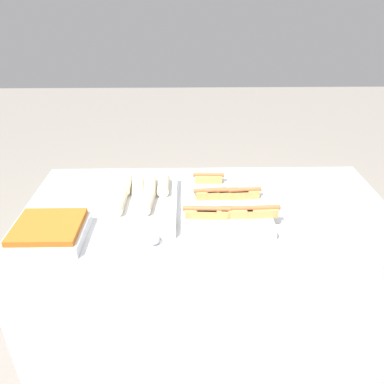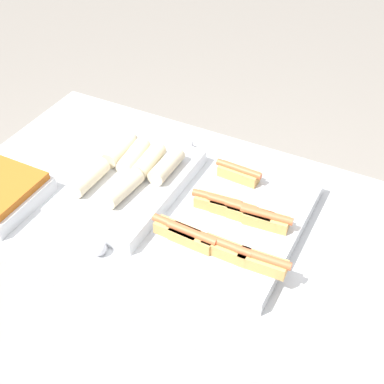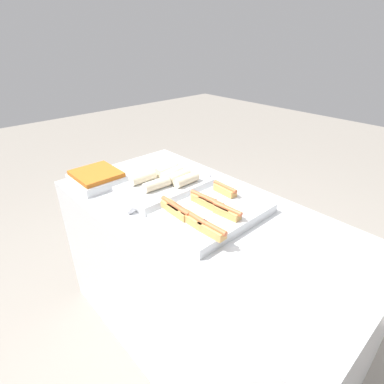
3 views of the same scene
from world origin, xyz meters
TOP-DOWN VIEW (x-y plane):
  - ground_plane at (0.00, 0.00)m, footprint 12.00×12.00m
  - counter at (0.00, 0.00)m, footprint 1.66×0.83m
  - tray_hotdogs at (0.08, -0.01)m, footprint 0.40×0.52m
  - tray_wraps at (-0.29, 0.01)m, footprint 0.30×0.48m
  - tray_side_front at (-0.64, -0.23)m, footprint 0.28×0.26m
  - serving_spoon_near at (-0.24, -0.27)m, footprint 0.21×0.04m
  - serving_spoon_far at (-0.24, 0.27)m, footprint 0.20×0.04m

SIDE VIEW (x-z plane):
  - ground_plane at x=0.00m, z-range 0.00..0.00m
  - counter at x=0.00m, z-range 0.00..0.90m
  - serving_spoon_near at x=-0.24m, z-range 0.90..0.94m
  - serving_spoon_far at x=-0.24m, z-range 0.90..0.94m
  - tray_hotdogs at x=0.08m, z-range 0.89..0.99m
  - tray_side_front at x=-0.64m, z-range 0.90..0.97m
  - tray_wraps at x=-0.29m, z-range 0.89..0.99m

